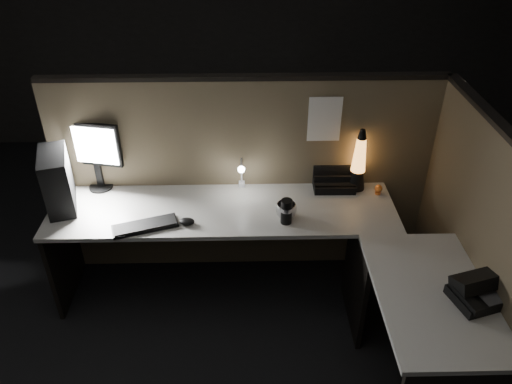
{
  "coord_description": "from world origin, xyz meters",
  "views": [
    {
      "loc": [
        0.01,
        -2.11,
        2.64
      ],
      "look_at": [
        0.06,
        0.35,
        1.02
      ],
      "focal_mm": 35.0,
      "sensor_mm": 36.0,
      "label": 1
    }
  ],
  "objects_px": {
    "pc_tower": "(57,181)",
    "monitor": "(94,150)",
    "lava_lamp": "(358,165)",
    "desk_phone": "(476,291)",
    "keyboard": "(145,226)"
  },
  "relations": [
    {
      "from": "pc_tower",
      "to": "monitor",
      "type": "bearing_deg",
      "value": 31.94
    },
    {
      "from": "lava_lamp",
      "to": "pc_tower",
      "type": "bearing_deg",
      "value": -175.12
    },
    {
      "from": "pc_tower",
      "to": "desk_phone",
      "type": "relative_size",
      "value": 1.31
    },
    {
      "from": "lava_lamp",
      "to": "desk_phone",
      "type": "distance_m",
      "value": 1.17
    },
    {
      "from": "monitor",
      "to": "keyboard",
      "type": "relative_size",
      "value": 1.21
    },
    {
      "from": "pc_tower",
      "to": "keyboard",
      "type": "relative_size",
      "value": 0.96
    },
    {
      "from": "desk_phone",
      "to": "keyboard",
      "type": "bearing_deg",
      "value": 143.67
    },
    {
      "from": "monitor",
      "to": "desk_phone",
      "type": "xyz_separation_m",
      "value": [
        2.22,
        -1.15,
        -0.24
      ]
    },
    {
      "from": "pc_tower",
      "to": "desk_phone",
      "type": "bearing_deg",
      "value": -37.71
    },
    {
      "from": "monitor",
      "to": "desk_phone",
      "type": "relative_size",
      "value": 1.65
    },
    {
      "from": "monitor",
      "to": "keyboard",
      "type": "xyz_separation_m",
      "value": [
        0.39,
        -0.49,
        -0.29
      ]
    },
    {
      "from": "pc_tower",
      "to": "keyboard",
      "type": "distance_m",
      "value": 0.67
    },
    {
      "from": "keyboard",
      "to": "lava_lamp",
      "type": "height_order",
      "value": "lava_lamp"
    },
    {
      "from": "keyboard",
      "to": "lava_lamp",
      "type": "xyz_separation_m",
      "value": [
        1.41,
        0.43,
        0.18
      ]
    },
    {
      "from": "monitor",
      "to": "lava_lamp",
      "type": "height_order",
      "value": "monitor"
    }
  ]
}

